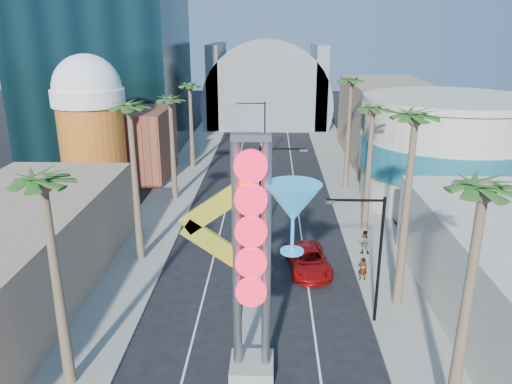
% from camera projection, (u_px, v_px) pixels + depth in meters
% --- Properties ---
extents(sidewalk_west, '(5.00, 100.00, 0.15)m').
position_uv_depth(sidewalk_west, '(179.00, 184.00, 56.18)').
color(sidewalk_west, gray).
rests_on(sidewalk_west, ground).
extents(sidewalk_east, '(5.00, 100.00, 0.15)m').
position_uv_depth(sidewalk_east, '(348.00, 185.00, 55.59)').
color(sidewalk_east, gray).
rests_on(sidewalk_east, ground).
extents(median, '(1.60, 84.00, 0.15)m').
position_uv_depth(median, '(264.00, 177.00, 58.73)').
color(median, gray).
rests_on(median, ground).
extents(brick_filler_west, '(10.00, 10.00, 8.00)m').
position_uv_depth(brick_filler_west, '(127.00, 143.00, 57.97)').
color(brick_filler_west, brown).
rests_on(brick_filler_west, ground).
extents(filler_east, '(10.00, 20.00, 10.00)m').
position_uv_depth(filler_east, '(386.00, 121.00, 66.15)').
color(filler_east, '#947B5F').
rests_on(filler_east, ground).
extents(beer_mug, '(7.00, 7.00, 14.50)m').
position_uv_depth(beer_mug, '(91.00, 123.00, 49.20)').
color(beer_mug, '#BF5F19').
rests_on(beer_mug, ground).
extents(turquoise_building, '(16.60, 16.60, 10.60)m').
position_uv_depth(turquoise_building, '(446.00, 152.00, 48.95)').
color(turquoise_building, '#B1AB95').
rests_on(turquoise_building, ground).
extents(canopy, '(22.00, 16.00, 22.00)m').
position_uv_depth(canopy, '(267.00, 100.00, 89.60)').
color(canopy, slate).
rests_on(canopy, ground).
extents(neon_sign, '(6.53, 2.60, 12.55)m').
position_uv_depth(neon_sign, '(269.00, 245.00, 23.20)').
color(neon_sign, gray).
rests_on(neon_sign, ground).
extents(streetlight_0, '(3.79, 0.25, 8.00)m').
position_uv_depth(streetlight_0, '(267.00, 184.00, 40.13)').
color(streetlight_0, black).
rests_on(streetlight_0, ground).
extents(streetlight_1, '(3.79, 0.25, 8.00)m').
position_uv_depth(streetlight_1, '(261.00, 127.00, 62.91)').
color(streetlight_1, black).
rests_on(streetlight_1, ground).
extents(streetlight_2, '(3.45, 0.25, 8.00)m').
position_uv_depth(streetlight_2, '(372.00, 249.00, 28.58)').
color(streetlight_2, black).
rests_on(streetlight_2, ground).
extents(palm_0, '(2.40, 2.40, 11.70)m').
position_uv_depth(palm_0, '(45.00, 196.00, 21.76)').
color(palm_0, brown).
rests_on(palm_0, ground).
extents(palm_1, '(2.40, 2.40, 12.70)m').
position_uv_depth(palm_1, '(130.00, 119.00, 34.74)').
color(palm_1, brown).
rests_on(palm_1, ground).
extents(palm_2, '(2.40, 2.40, 11.20)m').
position_uv_depth(palm_2, '(170.00, 107.00, 48.44)').
color(palm_2, brown).
rests_on(palm_2, ground).
extents(palm_3, '(2.40, 2.40, 11.20)m').
position_uv_depth(palm_3, '(190.00, 91.00, 59.81)').
color(palm_3, brown).
rests_on(palm_3, ground).
extents(palm_4, '(2.40, 2.40, 12.20)m').
position_uv_depth(palm_4, '(481.00, 207.00, 19.17)').
color(palm_4, brown).
rests_on(palm_4, ground).
extents(palm_5, '(2.40, 2.40, 13.20)m').
position_uv_depth(palm_5, '(414.00, 132.00, 28.36)').
color(palm_5, brown).
rests_on(palm_5, ground).
extents(palm_6, '(2.40, 2.40, 11.70)m').
position_uv_depth(palm_6, '(372.00, 118.00, 40.16)').
color(palm_6, brown).
rests_on(palm_6, ground).
extents(palm_7, '(2.40, 2.40, 12.70)m').
position_uv_depth(palm_7, '(351.00, 89.00, 51.24)').
color(palm_7, brown).
rests_on(palm_7, ground).
extents(red_pickup, '(3.41, 6.23, 1.65)m').
position_uv_depth(red_pickup, '(308.00, 260.00, 36.20)').
color(red_pickup, '#9B0C0B').
rests_on(red_pickup, ground).
extents(pedestrian_a, '(0.64, 0.43, 1.70)m').
position_uv_depth(pedestrian_a, '(363.00, 269.00, 34.55)').
color(pedestrian_a, gray).
rests_on(pedestrian_a, sidewalk_east).
extents(pedestrian_b, '(0.99, 0.81, 1.89)m').
position_uv_depth(pedestrian_b, '(364.00, 242.00, 38.60)').
color(pedestrian_b, gray).
rests_on(pedestrian_b, sidewalk_east).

